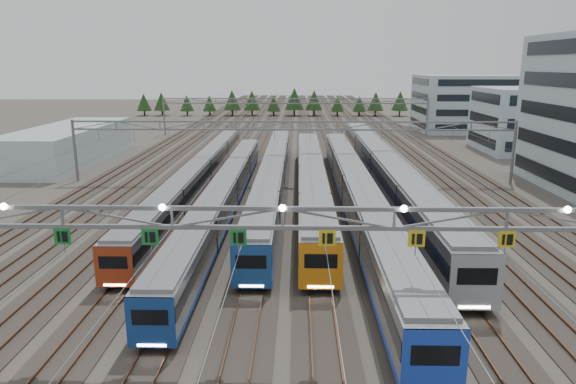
{
  "coord_description": "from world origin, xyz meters",
  "views": [
    {
      "loc": [
        0.78,
        -24.69,
        14.82
      ],
      "look_at": [
        -0.16,
        20.69,
        3.5
      ],
      "focal_mm": 32.0,
      "sensor_mm": 36.0,
      "label": 1
    }
  ],
  "objects_px": {
    "depot_bldg_mid": "(524,120)",
    "depot_bldg_north": "(467,103)",
    "gantry_near": "(282,223)",
    "train_d": "(311,179)",
    "train_e": "(356,191)",
    "train_f": "(383,168)",
    "train_c": "(273,175)",
    "train_b": "(225,193)",
    "train_a": "(201,172)",
    "gantry_far": "(295,105)",
    "west_shed": "(69,144)",
    "gantry_mid": "(292,133)"
  },
  "relations": [
    {
      "from": "depot_bldg_mid",
      "to": "depot_bldg_north",
      "type": "bearing_deg",
      "value": 91.11
    },
    {
      "from": "gantry_near",
      "to": "depot_bldg_mid",
      "type": "distance_m",
      "value": 76.76
    },
    {
      "from": "train_d",
      "to": "depot_bldg_mid",
      "type": "distance_m",
      "value": 50.37
    },
    {
      "from": "train_e",
      "to": "train_f",
      "type": "distance_m",
      "value": 12.04
    },
    {
      "from": "train_c",
      "to": "train_e",
      "type": "xyz_separation_m",
      "value": [
        9.0,
        -8.51,
        0.12
      ]
    },
    {
      "from": "train_d",
      "to": "train_b",
      "type": "bearing_deg",
      "value": -148.04
    },
    {
      "from": "gantry_near",
      "to": "train_f",
      "type": "bearing_deg",
      "value": 73.4
    },
    {
      "from": "train_c",
      "to": "train_e",
      "type": "distance_m",
      "value": 12.39
    },
    {
      "from": "train_a",
      "to": "depot_bldg_north",
      "type": "height_order",
      "value": "depot_bldg_north"
    },
    {
      "from": "train_d",
      "to": "train_e",
      "type": "bearing_deg",
      "value": -50.6
    },
    {
      "from": "train_b",
      "to": "depot_bldg_mid",
      "type": "bearing_deg",
      "value": 39.89
    },
    {
      "from": "train_d",
      "to": "gantry_far",
      "type": "xyz_separation_m",
      "value": [
        -2.25,
        52.91,
        4.25
      ]
    },
    {
      "from": "gantry_far",
      "to": "gantry_near",
      "type": "bearing_deg",
      "value": -90.03
    },
    {
      "from": "train_a",
      "to": "train_d",
      "type": "distance_m",
      "value": 14.36
    },
    {
      "from": "train_a",
      "to": "train_b",
      "type": "distance_m",
      "value": 11.44
    },
    {
      "from": "train_f",
      "to": "depot_bldg_north",
      "type": "distance_m",
      "value": 63.32
    },
    {
      "from": "gantry_far",
      "to": "train_f",
      "type": "bearing_deg",
      "value": -76.6
    },
    {
      "from": "train_b",
      "to": "train_c",
      "type": "xyz_separation_m",
      "value": [
        4.5,
        8.64,
        0.1
      ]
    },
    {
      "from": "train_d",
      "to": "depot_bldg_mid",
      "type": "relative_size",
      "value": 3.25
    },
    {
      "from": "train_c",
      "to": "gantry_near",
      "type": "height_order",
      "value": "gantry_near"
    },
    {
      "from": "train_e",
      "to": "depot_bldg_mid",
      "type": "xyz_separation_m",
      "value": [
        33.1,
        38.82,
        3.32
      ]
    },
    {
      "from": "train_a",
      "to": "train_f",
      "type": "relative_size",
      "value": 0.89
    },
    {
      "from": "train_f",
      "to": "depot_bldg_mid",
      "type": "distance_m",
      "value": 39.91
    },
    {
      "from": "train_a",
      "to": "depot_bldg_mid",
      "type": "height_order",
      "value": "depot_bldg_mid"
    },
    {
      "from": "train_c",
      "to": "train_d",
      "type": "relative_size",
      "value": 1.11
    },
    {
      "from": "train_b",
      "to": "train_d",
      "type": "relative_size",
      "value": 1.06
    },
    {
      "from": "train_b",
      "to": "depot_bldg_mid",
      "type": "distance_m",
      "value": 60.85
    },
    {
      "from": "gantry_far",
      "to": "depot_bldg_north",
      "type": "xyz_separation_m",
      "value": [
        39.29,
        9.41,
        -0.15
      ]
    },
    {
      "from": "train_b",
      "to": "depot_bldg_north",
      "type": "bearing_deg",
      "value": 55.87
    },
    {
      "from": "train_d",
      "to": "train_f",
      "type": "height_order",
      "value": "train_f"
    },
    {
      "from": "west_shed",
      "to": "train_e",
      "type": "bearing_deg",
      "value": -33.12
    },
    {
      "from": "train_a",
      "to": "gantry_far",
      "type": "relative_size",
      "value": 1.09
    },
    {
      "from": "gantry_mid",
      "to": "train_b",
      "type": "bearing_deg",
      "value": -116.52
    },
    {
      "from": "train_e",
      "to": "gantry_mid",
      "type": "distance_m",
      "value": 15.58
    },
    {
      "from": "gantry_mid",
      "to": "train_d",
      "type": "bearing_deg",
      "value": -74.12
    },
    {
      "from": "train_e",
      "to": "gantry_mid",
      "type": "relative_size",
      "value": 1.12
    },
    {
      "from": "train_b",
      "to": "train_c",
      "type": "distance_m",
      "value": 9.75
    },
    {
      "from": "depot_bldg_north",
      "to": "west_shed",
      "type": "relative_size",
      "value": 0.73
    },
    {
      "from": "train_c",
      "to": "west_shed",
      "type": "distance_m",
      "value": 37.85
    },
    {
      "from": "train_a",
      "to": "train_e",
      "type": "bearing_deg",
      "value": -29.97
    },
    {
      "from": "train_b",
      "to": "gantry_near",
      "type": "height_order",
      "value": "gantry_near"
    },
    {
      "from": "gantry_near",
      "to": "depot_bldg_mid",
      "type": "relative_size",
      "value": 3.52
    },
    {
      "from": "gantry_mid",
      "to": "gantry_far",
      "type": "distance_m",
      "value": 45.0
    },
    {
      "from": "gantry_mid",
      "to": "depot_bldg_mid",
      "type": "bearing_deg",
      "value": 32.55
    },
    {
      "from": "gantry_mid",
      "to": "depot_bldg_mid",
      "type": "height_order",
      "value": "depot_bldg_mid"
    },
    {
      "from": "depot_bldg_mid",
      "to": "west_shed",
      "type": "bearing_deg",
      "value": -171.26
    },
    {
      "from": "depot_bldg_north",
      "to": "gantry_near",
      "type": "bearing_deg",
      "value": -112.6
    },
    {
      "from": "train_c",
      "to": "gantry_near",
      "type": "relative_size",
      "value": 1.03
    },
    {
      "from": "train_b",
      "to": "train_f",
      "type": "height_order",
      "value": "train_f"
    },
    {
      "from": "train_c",
      "to": "train_d",
      "type": "height_order",
      "value": "train_d"
    }
  ]
}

